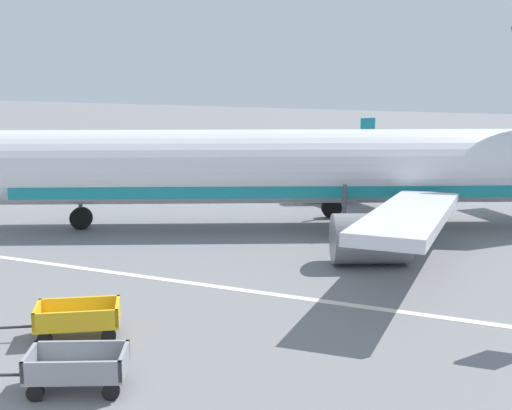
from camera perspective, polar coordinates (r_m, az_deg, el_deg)
name	(u,v)px	position (r m, az deg, el deg)	size (l,w,h in m)	color
apron_stripe	(213,286)	(26.36, -3.58, -6.67)	(120.00, 0.36, 0.01)	silver
airplane	(309,168)	(35.00, 4.41, 3.04)	(35.61, 29.22, 11.34)	silver
baggage_cart_fourth_in_row	(77,368)	(18.82, -14.50, -12.84)	(3.53, 2.32, 1.07)	gray
baggage_cart_far_end	(78,319)	(22.13, -14.44, -9.04)	(3.42, 2.49, 1.07)	gold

